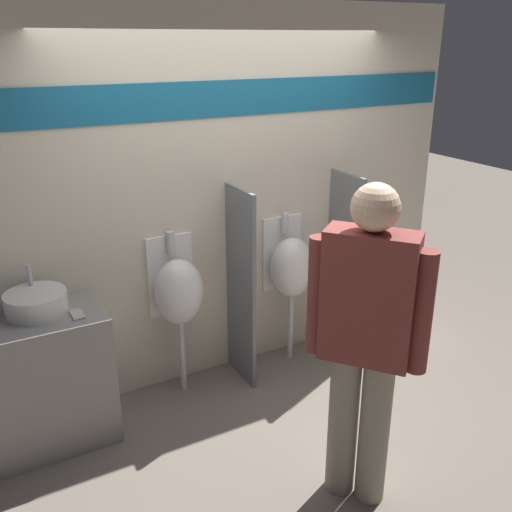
{
  "coord_description": "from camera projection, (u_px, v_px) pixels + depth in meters",
  "views": [
    {
      "loc": [
        -1.77,
        -3.02,
        2.45
      ],
      "look_at": [
        0.0,
        0.17,
        1.05
      ],
      "focal_mm": 40.0,
      "sensor_mm": 36.0,
      "label": 1
    }
  ],
  "objects": [
    {
      "name": "cell_phone",
      "position": [
        77.0,
        315.0,
        3.43
      ],
      "size": [
        0.07,
        0.14,
        0.01
      ],
      "color": "#B7B7BC",
      "rests_on": "sink_counter"
    },
    {
      "name": "divider_mid",
      "position": [
        343.0,
        264.0,
        4.59
      ],
      "size": [
        0.03,
        0.41,
        1.48
      ],
      "color": "slate",
      "rests_on": "ground_plane"
    },
    {
      "name": "ground_plane",
      "position": [
        267.0,
        398.0,
        4.14
      ],
      "size": [
        16.0,
        16.0,
        0.0
      ],
      "primitive_type": "plane",
      "color": "#70665B"
    },
    {
      "name": "display_wall",
      "position": [
        227.0,
        198.0,
        4.14
      ],
      "size": [
        3.88,
        0.07,
        2.7
      ],
      "color": "beige",
      "rests_on": "ground_plane"
    },
    {
      "name": "sink_basin",
      "position": [
        36.0,
        302.0,
        3.45
      ],
      "size": [
        0.37,
        0.37,
        0.27
      ],
      "color": "white",
      "rests_on": "sink_counter"
    },
    {
      "name": "divider_near_counter",
      "position": [
        241.0,
        287.0,
        4.16
      ],
      "size": [
        0.03,
        0.41,
        1.48
      ],
      "color": "slate",
      "rests_on": "ground_plane"
    },
    {
      "name": "toilet",
      "position": [
        393.0,
        309.0,
        4.86
      ],
      "size": [
        0.42,
        0.58,
        0.86
      ],
      "color": "white",
      "rests_on": "ground_plane"
    },
    {
      "name": "urinal_far",
      "position": [
        291.0,
        267.0,
        4.4
      ],
      "size": [
        0.36,
        0.32,
        1.2
      ],
      "color": "silver",
      "rests_on": "ground_plane"
    },
    {
      "name": "urinal_near_counter",
      "position": [
        178.0,
        291.0,
        3.98
      ],
      "size": [
        0.36,
        0.32,
        1.2
      ],
      "color": "silver",
      "rests_on": "ground_plane"
    },
    {
      "name": "sink_counter",
      "position": [
        40.0,
        381.0,
        3.57
      ],
      "size": [
        0.84,
        0.53,
        0.88
      ],
      "color": "gray",
      "rests_on": "ground_plane"
    },
    {
      "name": "person_in_vest",
      "position": [
        365.0,
        337.0,
        2.94
      ],
      "size": [
        0.44,
        0.52,
        1.82
      ],
      "rotation": [
        0.0,
        0.0,
        2.24
      ],
      "color": "gray",
      "rests_on": "ground_plane"
    }
  ]
}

